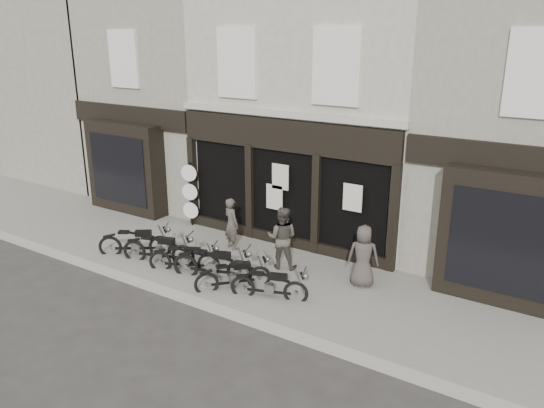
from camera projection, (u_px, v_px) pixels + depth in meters
The scene contains 16 objects.
ground_plane at pixel (223, 283), 13.81m from camera, with size 90.00×90.00×0.00m, color #2D2B28.
pavement at pixel (243, 269), 14.52m from camera, with size 30.00×4.20×0.12m, color slate.
kerb at pixel (191, 300), 12.80m from camera, with size 30.00×0.25×0.13m, color gray.
central_building at pixel (332, 102), 17.32m from camera, with size 7.30×6.22×8.34m.
neighbour_left at pixel (185, 92), 20.58m from camera, with size 5.60×6.73×8.34m.
filler_left at pixel (55, 81), 24.86m from camera, with size 11.00×6.00×8.20m, color gray.
motorcycle_0 at pixel (136, 245), 15.29m from camera, with size 1.86×1.41×1.01m.
motorcycle_1 at pixel (159, 252), 14.77m from camera, with size 2.06×1.00×1.03m.
motorcycle_2 at pixel (185, 261), 14.25m from camera, with size 1.82×1.09×0.94m.
motorcycle_3 at pixel (213, 267), 13.80m from camera, with size 2.10×0.98×1.04m.
motorcycle_4 at pixel (234, 278), 13.25m from camera, with size 1.47×1.61×0.94m.
motorcycle_5 at pixel (270, 288), 12.76m from camera, with size 1.84×0.91×0.92m.
man_left at pixel (231, 224), 15.53m from camera, with size 0.57×0.37×1.56m, color #423D36.
man_centre at pixel (282, 238), 14.23m from camera, with size 0.84×0.65×1.72m, color #444137.
man_right at pixel (363, 256), 13.21m from camera, with size 0.78×0.51×1.60m, color #413A36.
advert_sign_post at pixel (191, 197), 17.39m from camera, with size 0.54×0.35×2.26m.
Camera 1 is at (7.88, -9.81, 6.20)m, focal length 35.00 mm.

